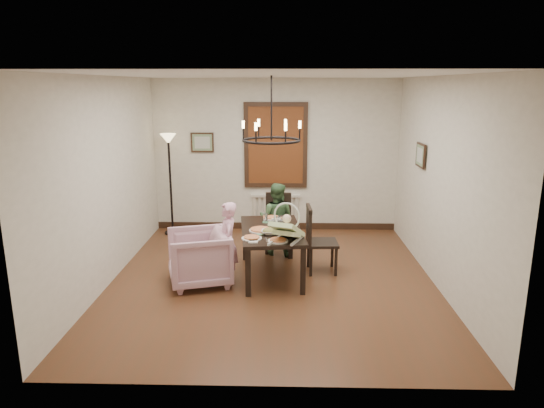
{
  "coord_description": "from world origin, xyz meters",
  "views": [
    {
      "loc": [
        0.16,
        -6.4,
        2.68
      ],
      "look_at": [
        -0.01,
        0.21,
        1.05
      ],
      "focal_mm": 32.0,
      "sensor_mm": 36.0,
      "label": 1
    }
  ],
  "objects_px": {
    "armchair": "(199,257)",
    "floor_lamp": "(171,186)",
    "baby_bouncer": "(287,228)",
    "chair_right": "(322,239)",
    "elderly_woman": "(228,250)",
    "drinking_glass": "(276,222)",
    "seated_man": "(276,225)",
    "dining_table": "(271,235)",
    "chair_far": "(278,223)"
  },
  "relations": [
    {
      "from": "baby_bouncer",
      "to": "drinking_glass",
      "type": "height_order",
      "value": "baby_bouncer"
    },
    {
      "from": "floor_lamp",
      "to": "chair_right",
      "type": "bearing_deg",
      "value": -34.72
    },
    {
      "from": "seated_man",
      "to": "floor_lamp",
      "type": "xyz_separation_m",
      "value": [
        -1.94,
        1.06,
        0.41
      ]
    },
    {
      "from": "baby_bouncer",
      "to": "drinking_glass",
      "type": "xyz_separation_m",
      "value": [
        -0.15,
        0.67,
        -0.11
      ]
    },
    {
      "from": "elderly_woman",
      "to": "floor_lamp",
      "type": "height_order",
      "value": "floor_lamp"
    },
    {
      "from": "armchair",
      "to": "baby_bouncer",
      "type": "bearing_deg",
      "value": 64.42
    },
    {
      "from": "seated_man",
      "to": "baby_bouncer",
      "type": "bearing_deg",
      "value": 109.53
    },
    {
      "from": "elderly_woman",
      "to": "drinking_glass",
      "type": "bearing_deg",
      "value": 112.76
    },
    {
      "from": "drinking_glass",
      "to": "armchair",
      "type": "bearing_deg",
      "value": -156.14
    },
    {
      "from": "armchair",
      "to": "drinking_glass",
      "type": "height_order",
      "value": "drinking_glass"
    },
    {
      "from": "elderly_woman",
      "to": "drinking_glass",
      "type": "xyz_separation_m",
      "value": [
        0.65,
        0.42,
        0.29
      ]
    },
    {
      "from": "armchair",
      "to": "baby_bouncer",
      "type": "xyz_separation_m",
      "value": [
        1.2,
        -0.2,
        0.49
      ]
    },
    {
      "from": "chair_right",
      "to": "seated_man",
      "type": "height_order",
      "value": "chair_right"
    },
    {
      "from": "elderly_woman",
      "to": "floor_lamp",
      "type": "relative_size",
      "value": 0.53
    },
    {
      "from": "elderly_woman",
      "to": "floor_lamp",
      "type": "bearing_deg",
      "value": -160.11
    },
    {
      "from": "dining_table",
      "to": "chair_right",
      "type": "distance_m",
      "value": 0.76
    },
    {
      "from": "armchair",
      "to": "seated_man",
      "type": "xyz_separation_m",
      "value": [
        1.04,
        1.24,
        0.11
      ]
    },
    {
      "from": "dining_table",
      "to": "elderly_woman",
      "type": "bearing_deg",
      "value": -161.78
    },
    {
      "from": "baby_bouncer",
      "to": "drinking_glass",
      "type": "bearing_deg",
      "value": 124.71
    },
    {
      "from": "baby_bouncer",
      "to": "seated_man",
      "type": "bearing_deg",
      "value": 118.23
    },
    {
      "from": "baby_bouncer",
      "to": "dining_table",
      "type": "bearing_deg",
      "value": 134.42
    },
    {
      "from": "baby_bouncer",
      "to": "floor_lamp",
      "type": "bearing_deg",
      "value": 151.77
    },
    {
      "from": "drinking_glass",
      "to": "dining_table",
      "type": "bearing_deg",
      "value": -112.34
    },
    {
      "from": "armchair",
      "to": "drinking_glass",
      "type": "xyz_separation_m",
      "value": [
        1.05,
        0.46,
        0.39
      ]
    },
    {
      "from": "chair_far",
      "to": "elderly_woman",
      "type": "xyz_separation_m",
      "value": [
        -0.67,
        -1.32,
        -0.0
      ]
    },
    {
      "from": "seated_man",
      "to": "drinking_glass",
      "type": "bearing_deg",
      "value": 103.86
    },
    {
      "from": "chair_far",
      "to": "elderly_woman",
      "type": "distance_m",
      "value": 1.48
    },
    {
      "from": "armchair",
      "to": "floor_lamp",
      "type": "xyz_separation_m",
      "value": [
        -0.9,
        2.3,
        0.52
      ]
    },
    {
      "from": "baby_bouncer",
      "to": "chair_right",
      "type": "bearing_deg",
      "value": 74.69
    },
    {
      "from": "elderly_woman",
      "to": "seated_man",
      "type": "relative_size",
      "value": 0.98
    },
    {
      "from": "chair_right",
      "to": "elderly_woman",
      "type": "height_order",
      "value": "chair_right"
    },
    {
      "from": "chair_right",
      "to": "chair_far",
      "type": "bearing_deg",
      "value": 33.87
    },
    {
      "from": "elderly_woman",
      "to": "seated_man",
      "type": "bearing_deg",
      "value": 141.88
    },
    {
      "from": "dining_table",
      "to": "chair_right",
      "type": "relative_size",
      "value": 1.57
    },
    {
      "from": "elderly_woman",
      "to": "drinking_glass",
      "type": "distance_m",
      "value": 0.83
    },
    {
      "from": "elderly_woman",
      "to": "dining_table",
      "type": "bearing_deg",
      "value": 104.49
    },
    {
      "from": "chair_right",
      "to": "dining_table",
      "type": "bearing_deg",
      "value": 100.29
    },
    {
      "from": "dining_table",
      "to": "baby_bouncer",
      "type": "relative_size",
      "value": 2.94
    },
    {
      "from": "chair_right",
      "to": "floor_lamp",
      "type": "bearing_deg",
      "value": 52.28
    },
    {
      "from": "elderly_woman",
      "to": "drinking_glass",
      "type": "height_order",
      "value": "elderly_woman"
    },
    {
      "from": "chair_far",
      "to": "baby_bouncer",
      "type": "height_order",
      "value": "baby_bouncer"
    },
    {
      "from": "armchair",
      "to": "elderly_woman",
      "type": "xyz_separation_m",
      "value": [
        0.39,
        0.04,
        0.1
      ]
    },
    {
      "from": "chair_right",
      "to": "seated_man",
      "type": "distance_m",
      "value": 1.02
    },
    {
      "from": "armchair",
      "to": "elderly_woman",
      "type": "relative_size",
      "value": 0.87
    },
    {
      "from": "dining_table",
      "to": "floor_lamp",
      "type": "height_order",
      "value": "floor_lamp"
    },
    {
      "from": "dining_table",
      "to": "armchair",
      "type": "xyz_separation_m",
      "value": [
        -0.98,
        -0.31,
        -0.23
      ]
    },
    {
      "from": "armchair",
      "to": "elderly_woman",
      "type": "distance_m",
      "value": 0.41
    },
    {
      "from": "chair_right",
      "to": "drinking_glass",
      "type": "height_order",
      "value": "chair_right"
    },
    {
      "from": "chair_right",
      "to": "seated_man",
      "type": "xyz_separation_m",
      "value": [
        -0.68,
        0.76,
        -0.01
      ]
    },
    {
      "from": "chair_far",
      "to": "baby_bouncer",
      "type": "relative_size",
      "value": 1.8
    }
  ]
}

